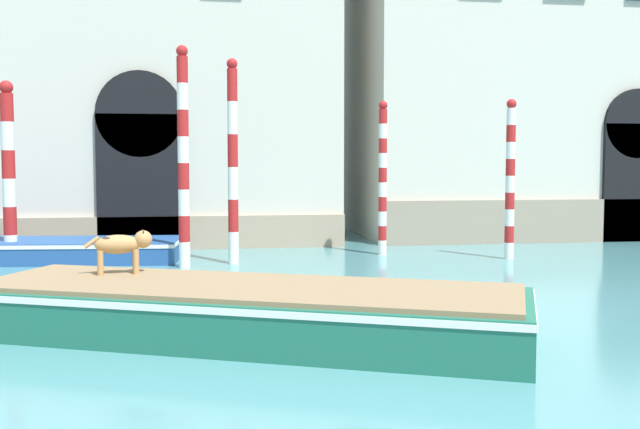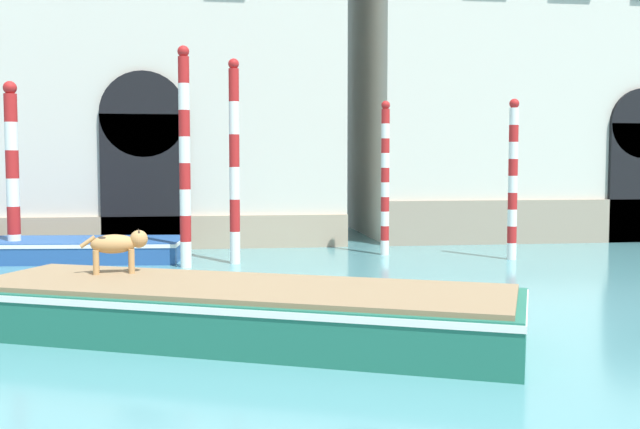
% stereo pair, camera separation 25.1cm
% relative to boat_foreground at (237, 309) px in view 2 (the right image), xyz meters
% --- Properties ---
extents(boat_foreground, '(7.42, 4.91, 0.68)m').
position_rel_boat_foreground_xyz_m(boat_foreground, '(0.00, 0.00, 0.00)').
color(boat_foreground, '#1E6651').
rests_on(boat_foreground, ground_plane).
extents(dog_on_deck, '(0.92, 0.35, 0.61)m').
position_rel_boat_foreground_xyz_m(dog_on_deck, '(-1.60, 1.20, 0.72)').
color(dog_on_deck, tan).
rests_on(dog_on_deck, boat_foreground).
extents(boat_moored_near_palazzo, '(6.63, 2.52, 0.47)m').
position_rel_boat_foreground_xyz_m(boat_moored_near_palazzo, '(-4.26, 8.01, -0.11)').
color(boat_moored_near_palazzo, '#234C8C').
rests_on(boat_moored_near_palazzo, ground_plane).
extents(mooring_pole_0, '(0.21, 0.21, 3.65)m').
position_rel_boat_foreground_xyz_m(mooring_pole_0, '(3.72, 7.92, 1.48)').
color(mooring_pole_0, white).
rests_on(mooring_pole_0, ground_plane).
extents(mooring_pole_1, '(0.23, 0.23, 4.43)m').
position_rel_boat_foreground_xyz_m(mooring_pole_1, '(0.15, 6.86, 1.87)').
color(mooring_pole_1, white).
rests_on(mooring_pole_1, ground_plane).
extents(mooring_pole_2, '(0.22, 0.22, 3.63)m').
position_rel_boat_foreground_xyz_m(mooring_pole_2, '(6.39, 6.69, 1.47)').
color(mooring_pole_2, white).
rests_on(mooring_pole_2, ground_plane).
extents(mooring_pole_3, '(0.29, 0.29, 3.98)m').
position_rel_boat_foreground_xyz_m(mooring_pole_3, '(-4.69, 7.79, 1.65)').
color(mooring_pole_3, white).
rests_on(mooring_pole_3, ground_plane).
extents(mooring_pole_4, '(0.24, 0.24, 4.61)m').
position_rel_boat_foreground_xyz_m(mooring_pole_4, '(-0.89, 6.40, 1.97)').
color(mooring_pole_4, white).
rests_on(mooring_pole_4, ground_plane).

